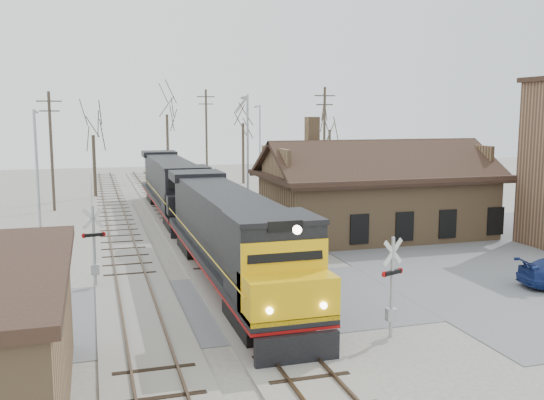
{
  "coord_description": "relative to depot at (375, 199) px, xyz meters",
  "views": [
    {
      "loc": [
        -6.14,
        -24.47,
        8.15
      ],
      "look_at": [
        3.87,
        9.0,
        3.12
      ],
      "focal_mm": 40.0,
      "sensor_mm": 36.0,
      "label": 1
    }
  ],
  "objects": [
    {
      "name": "ground",
      "position": [
        -11.99,
        -12.0,
        -2.41
      ],
      "size": [
        140.0,
        140.0,
        0.0
      ],
      "primitive_type": "plane",
      "color": "#A49F94",
      "rests_on": "ground"
    },
    {
      "name": "road",
      "position": [
        -11.99,
        -12.0,
        -2.39
      ],
      "size": [
        60.0,
        9.0,
        0.03
      ],
      "primitive_type": "cube",
      "color": "slate",
      "rests_on": "ground"
    },
    {
      "name": "parking_lot",
      "position": [
        6.01,
        -8.0,
        -2.39
      ],
      "size": [
        22.0,
        26.0,
        0.03
      ],
      "primitive_type": "cube",
      "color": "slate",
      "rests_on": "ground"
    },
    {
      "name": "track_main",
      "position": [
        -11.99,
        3.0,
        -2.34
      ],
      "size": [
        3.4,
        90.0,
        0.24
      ],
      "color": "#A49F94",
      "rests_on": "ground"
    },
    {
      "name": "track_siding",
      "position": [
        -16.49,
        3.0,
        -2.34
      ],
      "size": [
        3.4,
        90.0,
        0.24
      ],
      "color": "#A49F94",
      "rests_on": "ground"
    },
    {
      "name": "depot",
      "position": [
        0.0,
        0.0,
        0.0
      ],
      "size": [
        15.2,
        9.31,
        7.9
      ],
      "color": "olive",
      "rests_on": "ground"
    },
    {
      "name": "locomotive_lead",
      "position": [
        -11.99,
        -9.14,
        0.0
      ],
      "size": [
        3.09,
        20.66,
        4.59
      ],
      "color": "black",
      "rests_on": "ground"
    },
    {
      "name": "locomotive_trailing",
      "position": [
        -11.99,
        11.8,
        0.0
      ],
      "size": [
        3.09,
        20.66,
        4.34
      ],
      "color": "black",
      "rests_on": "ground"
    },
    {
      "name": "crossbuck_near",
      "position": [
        -7.84,
        -17.3,
        -0.63
      ],
      "size": [
        1.02,
        0.45,
        3.73
      ],
      "rotation": [
        0.0,
        0.0,
        0.36
      ],
      "color": "#A5A8AD",
      "rests_on": "ground"
    },
    {
      "name": "crossbuck_far",
      "position": [
        -18.16,
        -7.62,
        -0.57
      ],
      "size": [
        1.11,
        0.29,
        3.89
      ],
      "rotation": [
        0.0,
        0.0,
        3.29
      ],
      "color": "#A5A8AD",
      "rests_on": "ground"
    },
    {
      "name": "streetlight_a",
      "position": [
        -21.56,
        5.87,
        2.32
      ],
      "size": [
        0.25,
        2.04,
        8.39
      ],
      "color": "#A5A8AD",
      "rests_on": "ground"
    },
    {
      "name": "streetlight_b",
      "position": [
        -6.65,
        8.5,
        2.88
      ],
      "size": [
        0.25,
        2.04,
        9.49
      ],
      "color": "#A5A8AD",
      "rests_on": "ground"
    },
    {
      "name": "streetlight_c",
      "position": [
        -1.39,
        24.0,
        2.61
      ],
      "size": [
        0.25,
        2.04,
        8.97
      ],
      "color": "#A5A8AD",
      "rests_on": "ground"
    },
    {
      "name": "utility_pole_a",
      "position": [
        -21.27,
        16.93,
        2.78
      ],
      "size": [
        2.0,
        0.24,
        9.92
      ],
      "color": "#382D23",
      "rests_on": "ground"
    },
    {
      "name": "utility_pole_b",
      "position": [
        -5.69,
        30.66,
        3.19
      ],
      "size": [
        2.0,
        0.24,
        10.74
      ],
      "color": "#382D23",
      "rests_on": "ground"
    },
    {
      "name": "utility_pole_c",
      "position": [
        2.41,
        15.49,
        3.08
      ],
      "size": [
        2.0,
        0.24,
        10.5
      ],
      "color": "#382D23",
      "rests_on": "ground"
    },
    {
      "name": "tree_b",
      "position": [
        -17.86,
        24.43,
        4.63
      ],
      "size": [
        4.04,
        4.04,
        9.89
      ],
      "color": "#382D23",
      "rests_on": "ground"
    },
    {
      "name": "tree_c",
      "position": [
        -9.23,
        37.17,
        6.89
      ],
      "size": [
        5.32,
        5.32,
        13.04
      ],
      "color": "#382D23",
      "rests_on": "ground"
    },
    {
      "name": "tree_d",
      "position": [
        -1.2,
        31.79,
        5.74
      ],
      "size": [
        4.67,
        4.67,
        11.43
      ],
      "color": "#382D23",
      "rests_on": "ground"
    },
    {
      "name": "tree_e",
      "position": [
        7.91,
        27.75,
        4.89
      ],
      "size": [
        4.18,
        4.18,
        10.25
      ],
      "color": "#382D23",
      "rests_on": "ground"
    }
  ]
}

